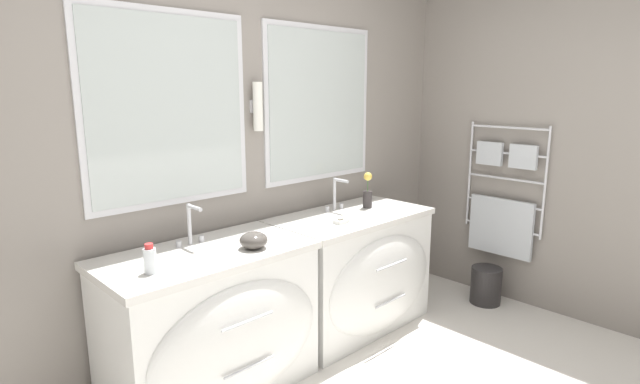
{
  "coord_description": "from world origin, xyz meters",
  "views": [
    {
      "loc": [
        -1.73,
        -0.89,
        1.67
      ],
      "look_at": [
        0.25,
        1.16,
        1.06
      ],
      "focal_mm": 28.0,
      "sensor_mm": 36.0,
      "label": 1
    }
  ],
  "objects_px": {
    "vanity_right": "(354,271)",
    "amenity_bowl": "(254,240)",
    "vanity_left": "(213,323)",
    "toiletry_bottle": "(150,260)",
    "waste_bin": "(486,285)",
    "flower_vase": "(368,193)"
  },
  "relations": [
    {
      "from": "vanity_right",
      "to": "amenity_bowl",
      "type": "bearing_deg",
      "value": -173.86
    },
    {
      "from": "vanity_left",
      "to": "vanity_right",
      "type": "distance_m",
      "value": 1.14
    },
    {
      "from": "vanity_left",
      "to": "amenity_bowl",
      "type": "height_order",
      "value": "amenity_bowl"
    },
    {
      "from": "waste_bin",
      "to": "flower_vase",
      "type": "bearing_deg",
      "value": 146.47
    },
    {
      "from": "vanity_right",
      "to": "toiletry_bottle",
      "type": "bearing_deg",
      "value": -177.64
    },
    {
      "from": "vanity_right",
      "to": "amenity_bowl",
      "type": "height_order",
      "value": "amenity_bowl"
    },
    {
      "from": "vanity_left",
      "to": "amenity_bowl",
      "type": "bearing_deg",
      "value": -25.22
    },
    {
      "from": "vanity_left",
      "to": "toiletry_bottle",
      "type": "height_order",
      "value": "toiletry_bottle"
    },
    {
      "from": "amenity_bowl",
      "to": "flower_vase",
      "type": "relative_size",
      "value": 0.59
    },
    {
      "from": "toiletry_bottle",
      "to": "waste_bin",
      "type": "distance_m",
      "value": 2.66
    },
    {
      "from": "vanity_left",
      "to": "flower_vase",
      "type": "relative_size",
      "value": 4.37
    },
    {
      "from": "toiletry_bottle",
      "to": "amenity_bowl",
      "type": "xyz_separation_m",
      "value": [
        0.57,
        -0.04,
        -0.02
      ]
    },
    {
      "from": "toiletry_bottle",
      "to": "vanity_left",
      "type": "bearing_deg",
      "value": 9.8
    },
    {
      "from": "vanity_left",
      "to": "vanity_right",
      "type": "relative_size",
      "value": 1.0
    },
    {
      "from": "vanity_right",
      "to": "waste_bin",
      "type": "xyz_separation_m",
      "value": [
        1.03,
        -0.46,
        -0.26
      ]
    },
    {
      "from": "vanity_left",
      "to": "waste_bin",
      "type": "distance_m",
      "value": 2.23
    },
    {
      "from": "vanity_right",
      "to": "amenity_bowl",
      "type": "relative_size",
      "value": 7.41
    },
    {
      "from": "vanity_left",
      "to": "amenity_bowl",
      "type": "xyz_separation_m",
      "value": [
        0.21,
        -0.1,
        0.45
      ]
    },
    {
      "from": "vanity_left",
      "to": "flower_vase",
      "type": "height_order",
      "value": "flower_vase"
    },
    {
      "from": "amenity_bowl",
      "to": "flower_vase",
      "type": "xyz_separation_m",
      "value": [
        1.15,
        0.18,
        0.06
      ]
    },
    {
      "from": "amenity_bowl",
      "to": "vanity_left",
      "type": "bearing_deg",
      "value": 154.78
    },
    {
      "from": "flower_vase",
      "to": "waste_bin",
      "type": "distance_m",
      "value": 1.25
    }
  ]
}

